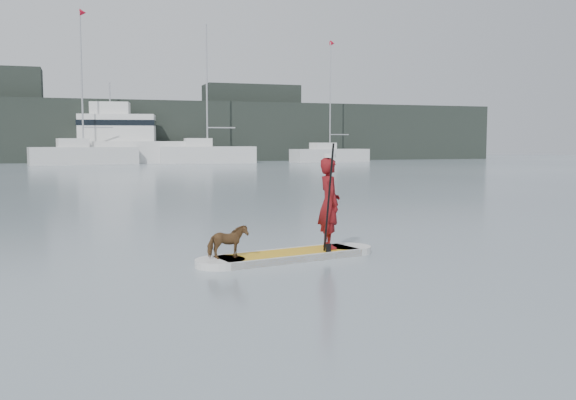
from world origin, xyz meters
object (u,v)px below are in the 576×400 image
object	(u,v)px
sailboat_f	(329,154)
paddler	(329,203)
sailboat_e	(207,153)
motor_yacht_a	(125,141)
sailboat_d	(83,153)
paddleboard	(288,256)
dog	(228,242)

from	to	relation	value
sailboat_f	paddler	bearing A→B (deg)	-120.15
sailboat_e	sailboat_f	bearing A→B (deg)	4.43
sailboat_f	motor_yacht_a	distance (m)	19.57
motor_yacht_a	sailboat_d	bearing A→B (deg)	-136.53
sailboat_d	motor_yacht_a	world-z (taller)	sailboat_d
paddleboard	dog	world-z (taller)	dog
sailboat_f	sailboat_e	bearing A→B (deg)	171.83
paddler	sailboat_d	xyz separation A→B (m)	(-3.54, 48.51, 0.04)
motor_yacht_a	paddleboard	bearing A→B (deg)	-81.07
dog	sailboat_f	size ratio (longest dim) A/B	0.05
paddler	sailboat_e	xyz separation A→B (m)	(7.41, 48.62, -0.00)
dog	sailboat_d	xyz separation A→B (m)	(-1.64, 48.93, 0.56)
sailboat_d	sailboat_e	distance (m)	10.95
paddler	sailboat_e	world-z (taller)	sailboat_e
motor_yacht_a	dog	bearing A→B (deg)	-82.28
paddleboard	sailboat_e	world-z (taller)	sailboat_e
paddler	motor_yacht_a	bearing A→B (deg)	4.44
paddleboard	sailboat_d	bearing A→B (deg)	80.72
sailboat_d	paddler	bearing A→B (deg)	-93.30
paddleboard	motor_yacht_a	size ratio (longest dim) A/B	0.25
paddleboard	paddler	world-z (taller)	paddler
motor_yacht_a	paddler	bearing A→B (deg)	-80.16
sailboat_e	motor_yacht_a	size ratio (longest dim) A/B	0.99
dog	sailboat_e	world-z (taller)	sailboat_e
sailboat_f	motor_yacht_a	xyz separation A→B (m)	(-19.38, 2.40, 1.28)
dog	paddleboard	bearing A→B (deg)	-83.91
paddleboard	motor_yacht_a	bearing A→B (deg)	76.30
paddler	sailboat_e	bearing A→B (deg)	-3.92
dog	sailboat_f	distance (m)	53.57
paddleboard	motor_yacht_a	world-z (taller)	motor_yacht_a
paddleboard	sailboat_d	world-z (taller)	sailboat_d
paddler	sailboat_f	distance (m)	52.44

